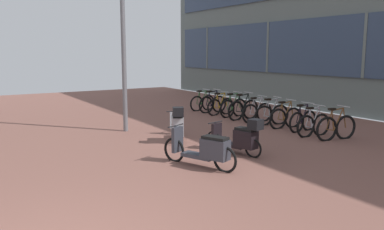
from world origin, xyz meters
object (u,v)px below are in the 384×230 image
Objects in this scene: bicycle_rack_05 at (257,112)px; scooter_near at (205,149)px; bicycle_rack_01 at (313,125)px; bicycle_rack_04 at (272,115)px; bicycle_rack_09 at (213,104)px; lamp_post at (123,34)px; bicycle_rack_08 at (220,106)px; bicycle_rack_07 at (233,108)px; bicycle_rack_00 at (336,128)px; bicycle_rack_02 at (303,121)px; bicycle_rack_10 at (202,103)px; bicycle_rack_03 at (286,118)px; bicycle_rack_06 at (243,110)px; scooter_mid at (177,125)px; scooter_far at (240,137)px.

bicycle_rack_05 is 0.74× the size of scooter_near.
bicycle_rack_04 is at bearing 83.45° from bicycle_rack_01.
bicycle_rack_05 is 2.65m from bicycle_rack_09.
scooter_near is at bearing -90.89° from lamp_post.
bicycle_rack_07 is at bearing -79.73° from bicycle_rack_08.
bicycle_rack_00 is 1.07× the size of bicycle_rack_01.
bicycle_rack_07 is at bearing 87.98° from bicycle_rack_01.
bicycle_rack_02 is at bearing -86.24° from bicycle_rack_08.
bicycle_rack_00 is at bearing -91.44° from bicycle_rack_04.
bicycle_rack_10 is (-0.12, 3.32, -0.01)m from bicycle_rack_05.
scooter_near is at bearing -161.13° from bicycle_rack_02.
bicycle_rack_05 is 0.99× the size of bicycle_rack_09.
bicycle_rack_06 is at bearing 93.59° from bicycle_rack_03.
bicycle_rack_07 is 1.99m from bicycle_rack_10.
scooter_mid is (-3.70, -3.07, 0.12)m from bicycle_rack_08.
scooter_near is at bearing -122.98° from bicycle_rack_10.
bicycle_rack_01 reaches higher than bicycle_rack_08.
scooter_far is at bearing -143.36° from bicycle_rack_04.
bicycle_rack_02 is 0.76× the size of scooter_far.
scooter_far is (-3.14, -5.14, 0.09)m from bicycle_rack_08.
bicycle_rack_08 is (-0.06, 1.33, -0.03)m from bicycle_rack_06.
bicycle_rack_04 is at bearing -85.51° from bicycle_rack_08.
bicycle_rack_01 is 4.64m from bicycle_rack_08.
scooter_mid reaches higher than scooter_near.
scooter_near is (-4.67, -2.94, 0.05)m from bicycle_rack_04.
bicycle_rack_08 is at bearing 92.67° from bicycle_rack_06.
scooter_mid reaches higher than bicycle_rack_05.
bicycle_rack_09 is at bearing 20.96° from lamp_post.
bicycle_rack_05 is at bearing 91.83° from bicycle_rack_03.
bicycle_rack_03 is 5.74m from lamp_post.
scooter_far is at bearing -151.23° from bicycle_rack_03.
bicycle_rack_00 is at bearing -88.85° from bicycle_rack_06.
bicycle_rack_04 reaches higher than bicycle_rack_10.
bicycle_rack_00 reaches higher than scooter_far.
bicycle_rack_03 is 1.33m from bicycle_rack_05.
bicycle_rack_06 is 1.08× the size of bicycle_rack_09.
bicycle_rack_05 is 1.05× the size of bicycle_rack_10.
lamp_post is (-4.58, 2.26, 2.62)m from bicycle_rack_03.
bicycle_rack_08 reaches higher than bicycle_rack_02.
bicycle_rack_00 is 0.95× the size of bicycle_rack_06.
bicycle_rack_05 is at bearing 93.38° from bicycle_rack_02.
bicycle_rack_06 reaches higher than bicycle_rack_07.
bicycle_rack_07 is 0.74× the size of scooter_near.
bicycle_rack_05 is at bearing -11.65° from lamp_post.
bicycle_rack_02 is at bearing -32.14° from lamp_post.
lamp_post reaches higher than bicycle_rack_00.
bicycle_rack_00 is 0.26× the size of lamp_post.
bicycle_rack_06 is 0.81× the size of scooter_near.
bicycle_rack_08 is (-0.26, 3.98, 0.01)m from bicycle_rack_02.
bicycle_rack_02 is at bearing -85.69° from bicycle_rack_06.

